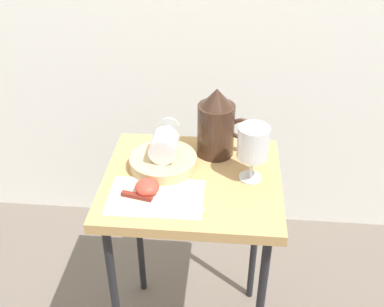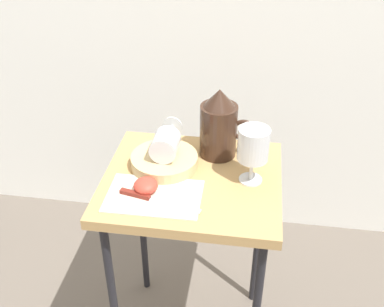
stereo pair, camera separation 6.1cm
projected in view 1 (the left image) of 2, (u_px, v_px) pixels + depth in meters
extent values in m
cube|color=white|center=(208.00, 17.00, 1.69)|extent=(2.40, 0.03, 1.86)
cube|color=tan|center=(192.00, 182.00, 1.30)|extent=(0.49, 0.43, 0.03)
cylinder|color=black|center=(139.00, 225.00, 1.65)|extent=(0.02, 0.02, 0.65)
cylinder|color=black|center=(255.00, 232.00, 1.62)|extent=(0.02, 0.02, 0.65)
cube|color=beige|center=(156.00, 197.00, 1.22)|extent=(0.25, 0.17, 0.00)
cylinder|color=tan|center=(163.00, 162.00, 1.33)|extent=(0.19, 0.19, 0.03)
cylinder|color=#382319|center=(216.00, 130.00, 1.35)|extent=(0.11, 0.11, 0.16)
cylinder|color=#B23819|center=(215.00, 139.00, 1.37)|extent=(0.10, 0.10, 0.09)
cone|color=#382319|center=(217.00, 97.00, 1.30)|extent=(0.09, 0.09, 0.05)
torus|color=#382319|center=(241.00, 129.00, 1.35)|extent=(0.07, 0.01, 0.07)
cylinder|color=silver|center=(250.00, 177.00, 1.29)|extent=(0.06, 0.06, 0.00)
cylinder|color=silver|center=(251.00, 167.00, 1.27)|extent=(0.01, 0.01, 0.07)
cylinder|color=silver|center=(253.00, 142.00, 1.23)|extent=(0.08, 0.08, 0.09)
cylinder|color=#B23819|center=(253.00, 149.00, 1.24)|extent=(0.07, 0.07, 0.05)
cylinder|color=silver|center=(164.00, 146.00, 1.30)|extent=(0.08, 0.09, 0.08)
cylinder|color=silver|center=(168.00, 132.00, 1.36)|extent=(0.01, 0.06, 0.01)
cylinder|color=silver|center=(169.00, 127.00, 1.38)|extent=(0.06, 0.01, 0.06)
ellipsoid|color=#CC3D2D|center=(147.00, 187.00, 1.22)|extent=(0.07, 0.07, 0.04)
cube|color=silver|center=(178.00, 206.00, 1.18)|extent=(0.14, 0.05, 0.00)
cube|color=maroon|center=(137.00, 196.00, 1.21)|extent=(0.09, 0.03, 0.01)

